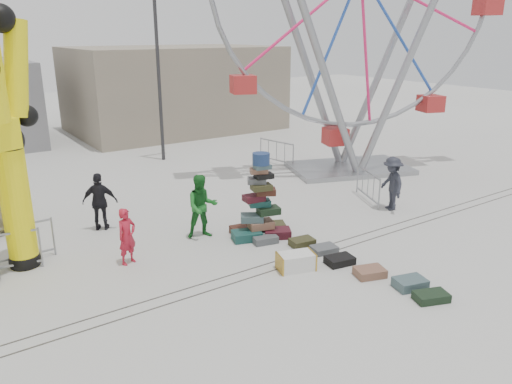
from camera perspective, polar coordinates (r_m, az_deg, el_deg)
ground at (r=12.33m, az=1.99°, el=-10.52°), size 90.00×90.00×0.00m
track_line_near at (r=12.76m, az=0.37°, el=-9.45°), size 40.00×0.04×0.01m
track_line_far at (r=13.05m, az=-0.64°, el=-8.79°), size 40.00×0.04×0.01m
building_right at (r=31.89m, az=-9.38°, el=11.59°), size 12.00×8.00×5.00m
lamp_post_right at (r=23.76m, az=-10.92°, el=14.24°), size 1.41×0.25×8.00m
suitcase_tower at (r=14.80m, az=0.48°, el=-2.46°), size 1.99×1.64×2.56m
steamer_trunk at (r=12.99m, az=4.59°, el=-7.92°), size 1.06×0.80×0.44m
row_case_0 at (r=14.41m, az=5.29°, el=-5.74°), size 0.74×0.55×0.21m
row_case_1 at (r=14.11m, az=7.79°, el=-6.47°), size 0.77×0.61×0.17m
row_case_2 at (r=13.47m, az=9.55°, el=-7.70°), size 0.80×0.61×0.20m
row_case_3 at (r=12.98m, az=12.88°, el=-8.93°), size 0.86×0.72×0.21m
row_case_4 at (r=12.68m, az=17.20°, el=-9.92°), size 0.86×0.71×0.24m
row_case_5 at (r=12.28m, az=19.39°, el=-11.22°), size 0.88×0.70×0.20m
barricade_dummy_c at (r=14.54m, az=-25.96°, el=-5.46°), size 2.00×0.14×1.10m
barricade_wheel_front at (r=18.44m, az=12.66°, el=0.69°), size 0.90×1.87×1.10m
barricade_wheel_back at (r=23.09m, az=2.35°, el=4.56°), size 0.50×1.98×1.10m
pedestrian_red at (r=13.49m, az=-14.53°, el=-4.93°), size 0.65×0.53×1.53m
pedestrian_green at (r=14.74m, az=-6.19°, el=-1.65°), size 1.11×0.97×1.92m
pedestrian_black at (r=15.97m, az=-17.39°, el=-1.07°), size 1.14×0.90×1.80m
pedestrian_grey at (r=17.60m, az=15.26°, el=0.94°), size 1.07×1.36×1.85m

